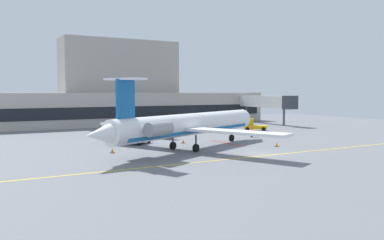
{
  "coord_description": "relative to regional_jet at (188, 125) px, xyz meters",
  "views": [
    {
      "loc": [
        -27.5,
        -34.29,
        6.85
      ],
      "look_at": [
        -1.51,
        12.62,
        3.0
      ],
      "focal_mm": 37.13,
      "sensor_mm": 36.0,
      "label": 1
    }
  ],
  "objects": [
    {
      "name": "safety_cone_alpha",
      "position": [
        2.35,
        5.7,
        -2.71
      ],
      "size": [
        0.47,
        0.47,
        0.55
      ],
      "color": "orange",
      "rests_on": "ground"
    },
    {
      "name": "safety_cone_charlie",
      "position": [
        -8.51,
        2.06,
        -2.71
      ],
      "size": [
        0.47,
        0.47,
        0.55
      ],
      "color": "orange",
      "rests_on": "ground"
    },
    {
      "name": "jet_bridge_west",
      "position": [
        32.44,
        24.55,
        1.7
      ],
      "size": [
        2.4,
        16.7,
        6.04
      ],
      "color": "silver",
      "rests_on": "ground"
    },
    {
      "name": "ground",
      "position": [
        5.5,
        -6.39,
        -3.01
      ],
      "size": [
        120.0,
        120.0,
        0.11
      ],
      "color": "slate"
    },
    {
      "name": "fuel_tank",
      "position": [
        21.97,
        25.11,
        -1.7
      ],
      "size": [
        7.31,
        2.2,
        2.21
      ],
      "color": "white",
      "rests_on": "ground"
    },
    {
      "name": "marshaller",
      "position": [
        14.67,
        6.92,
        -2.03
      ],
      "size": [
        0.83,
        0.34,
        1.84
      ],
      "color": "#191E33",
      "rests_on": "ground"
    },
    {
      "name": "belt_loader",
      "position": [
        20.89,
        14.68,
        -2.0
      ],
      "size": [
        4.13,
        3.63,
        2.11
      ],
      "color": "#E5B20C",
      "rests_on": "ground"
    },
    {
      "name": "pushback_tractor",
      "position": [
        2.33,
        11.79,
        -1.9
      ],
      "size": [
        2.52,
        3.46,
        2.4
      ],
      "color": "silver",
      "rests_on": "ground"
    },
    {
      "name": "regional_jet",
      "position": [
        0.0,
        0.0,
        0.0
      ],
      "size": [
        28.52,
        24.27,
        8.15
      ],
      "color": "white",
      "rests_on": "ground"
    },
    {
      "name": "terminal_building",
      "position": [
        7.79,
        40.16,
        3.3
      ],
      "size": [
        58.3,
        12.51,
        17.78
      ],
      "color": "#ADA89E",
      "rests_on": "ground"
    },
    {
      "name": "baggage_tug",
      "position": [
        -3.39,
        7.65,
        -2.04
      ],
      "size": [
        3.8,
        3.71,
        2.0
      ],
      "color": "#1E4CB2",
      "rests_on": "ground"
    },
    {
      "name": "safety_cone_bravo",
      "position": [
        11.09,
        -2.81,
        -2.71
      ],
      "size": [
        0.47,
        0.47,
        0.55
      ],
      "color": "orange",
      "rests_on": "ground"
    }
  ]
}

